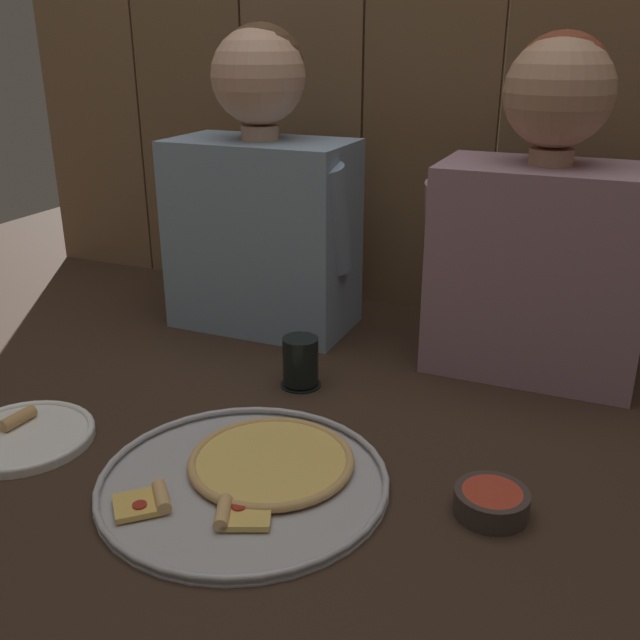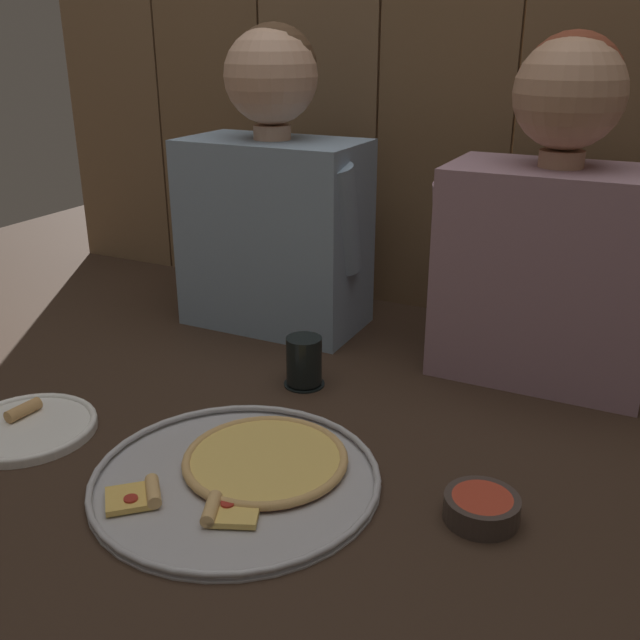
# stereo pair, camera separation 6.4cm
# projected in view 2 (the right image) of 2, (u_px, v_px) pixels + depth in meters

# --- Properties ---
(ground_plane) EXTENTS (3.20, 3.20, 0.00)m
(ground_plane) POSITION_uv_depth(u_px,v_px,m) (298.00, 443.00, 1.18)
(ground_plane) COLOR #332319
(pizza_tray) EXTENTS (0.43, 0.43, 0.03)m
(pizza_tray) POSITION_uv_depth(u_px,v_px,m) (244.00, 472.00, 1.09)
(pizza_tray) COLOR #B2B2B7
(pizza_tray) RESTS_ON ground
(dinner_plate) EXTENTS (0.23, 0.23, 0.03)m
(dinner_plate) POSITION_uv_depth(u_px,v_px,m) (27.00, 427.00, 1.21)
(dinner_plate) COLOR white
(dinner_plate) RESTS_ON ground
(drinking_glass) EXTENTS (0.08, 0.08, 0.10)m
(drinking_glass) POSITION_uv_depth(u_px,v_px,m) (304.00, 362.00, 1.36)
(drinking_glass) COLOR black
(drinking_glass) RESTS_ON ground
(dipping_bowl) EXTENTS (0.10, 0.10, 0.04)m
(dipping_bowl) POSITION_uv_depth(u_px,v_px,m) (482.00, 507.00, 0.99)
(dipping_bowl) COLOR #3D332D
(dipping_bowl) RESTS_ON ground
(diner_left) EXTENTS (0.43, 0.22, 0.65)m
(diner_left) POSITION_uv_depth(u_px,v_px,m) (274.00, 194.00, 1.57)
(diner_left) COLOR #849EB7
(diner_left) RESTS_ON ground
(diner_right) EXTENTS (0.43, 0.24, 0.63)m
(diner_right) POSITION_uv_depth(u_px,v_px,m) (553.00, 231.00, 1.33)
(diner_right) COLOR gray
(diner_right) RESTS_ON ground
(wooden_backdrop_wall) EXTENTS (2.19, 0.03, 1.22)m
(wooden_backdrop_wall) POSITION_uv_depth(u_px,v_px,m) (449.00, 42.00, 1.55)
(wooden_backdrop_wall) COLOR brown
(wooden_backdrop_wall) RESTS_ON ground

